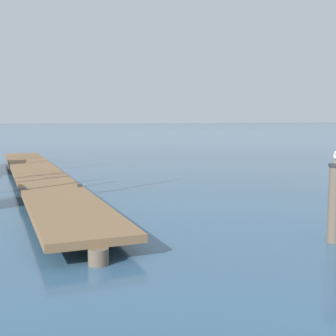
{
  "coord_description": "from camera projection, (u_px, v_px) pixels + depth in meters",
  "views": [
    {
      "loc": [
        -4.72,
        0.26,
        2.53
      ],
      "look_at": [
        -1.77,
        9.77,
        1.4
      ],
      "focal_mm": 47.83,
      "sensor_mm": 36.0,
      "label": 1
    }
  ],
  "objects": [
    {
      "name": "floating_dock",
      "position": [
        39.0,
        175.0,
        16.93
      ],
      "size": [
        3.36,
        20.37,
        0.53
      ],
      "color": "brown",
      "rests_on": "ground"
    },
    {
      "name": "mooring_piling",
      "position": [
        335.0,
        202.0,
        9.0
      ],
      "size": [
        0.3,
        0.3,
        1.61
      ],
      "color": "brown",
      "rests_on": "ground"
    }
  ]
}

